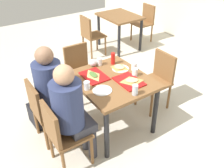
# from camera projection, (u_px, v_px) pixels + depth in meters

# --- Properties ---
(ground_plane) EXTENTS (10.00, 10.00, 0.02)m
(ground_plane) POSITION_uv_depth(u_px,v_px,m) (112.00, 125.00, 3.35)
(ground_plane) COLOR beige
(main_table) EXTENTS (0.97, 0.85, 0.74)m
(main_table) POSITION_uv_depth(u_px,v_px,m) (112.00, 86.00, 3.00)
(main_table) COLOR brown
(main_table) RESTS_ON ground_plane
(chair_near_left) EXTENTS (0.40, 0.40, 0.84)m
(chair_near_left) POSITION_uv_depth(u_px,v_px,m) (44.00, 108.00, 2.86)
(chair_near_left) COLOR brown
(chair_near_left) RESTS_ON ground_plane
(chair_near_right) EXTENTS (0.40, 0.40, 0.84)m
(chair_near_right) POSITION_uv_depth(u_px,v_px,m) (61.00, 132.00, 2.52)
(chair_near_right) COLOR brown
(chair_near_right) RESTS_ON ground_plane
(chair_far_side) EXTENTS (0.40, 0.40, 0.84)m
(chair_far_side) POSITION_uv_depth(u_px,v_px,m) (158.00, 77.00, 3.46)
(chair_far_side) COLOR brown
(chair_far_side) RESTS_ON ground_plane
(chair_left_end) EXTENTS (0.40, 0.40, 0.84)m
(chair_left_end) POSITION_uv_depth(u_px,v_px,m) (80.00, 68.00, 3.68)
(chair_left_end) COLOR brown
(chair_left_end) RESTS_ON ground_plane
(person_in_red) EXTENTS (0.32, 0.42, 1.25)m
(person_in_red) POSITION_uv_depth(u_px,v_px,m) (53.00, 87.00, 2.79)
(person_in_red) COLOR #383842
(person_in_red) RESTS_ON ground_plane
(person_in_brown_jacket) EXTENTS (0.32, 0.42, 1.25)m
(person_in_brown_jacket) POSITION_uv_depth(u_px,v_px,m) (71.00, 109.00, 2.46)
(person_in_brown_jacket) COLOR #383842
(person_in_brown_jacket) RESTS_ON ground_plane
(tray_red_near) EXTENTS (0.36, 0.26, 0.02)m
(tray_red_near) POSITION_uv_depth(u_px,v_px,m) (94.00, 76.00, 2.98)
(tray_red_near) COLOR #B21414
(tray_red_near) RESTS_ON main_table
(tray_red_far) EXTENTS (0.36, 0.26, 0.02)m
(tray_red_far) POSITION_uv_depth(u_px,v_px,m) (129.00, 81.00, 2.88)
(tray_red_far) COLOR #B21414
(tray_red_far) RESTS_ON main_table
(paper_plate_center) EXTENTS (0.22, 0.22, 0.01)m
(paper_plate_center) POSITION_uv_depth(u_px,v_px,m) (120.00, 69.00, 3.15)
(paper_plate_center) COLOR white
(paper_plate_center) RESTS_ON main_table
(paper_plate_near_edge) EXTENTS (0.22, 0.22, 0.01)m
(paper_plate_near_edge) POSITION_uv_depth(u_px,v_px,m) (102.00, 90.00, 2.73)
(paper_plate_near_edge) COLOR white
(paper_plate_near_edge) RESTS_ON main_table
(pizza_slice_a) EXTENTS (0.24, 0.15, 0.02)m
(pizza_slice_a) POSITION_uv_depth(u_px,v_px,m) (93.00, 75.00, 2.98)
(pizza_slice_a) COLOR #DBAD60
(pizza_slice_a) RESTS_ON tray_red_near
(pizza_slice_b) EXTENTS (0.23, 0.26, 0.02)m
(pizza_slice_b) POSITION_uv_depth(u_px,v_px,m) (132.00, 81.00, 2.86)
(pizza_slice_b) COLOR tan
(pizza_slice_b) RESTS_ON tray_red_far
(pizza_slice_c) EXTENTS (0.25, 0.24, 0.02)m
(pizza_slice_c) POSITION_uv_depth(u_px,v_px,m) (119.00, 67.00, 3.15)
(pizza_slice_c) COLOR #C68C47
(pizza_slice_c) RESTS_ON paper_plate_center
(plastic_cup_a) EXTENTS (0.07, 0.07, 0.10)m
(plastic_cup_a) POSITION_uv_depth(u_px,v_px,m) (134.00, 66.00, 3.10)
(plastic_cup_a) COLOR white
(plastic_cup_a) RESTS_ON main_table
(plastic_cup_b) EXTENTS (0.07, 0.07, 0.10)m
(plastic_cup_b) POSITION_uv_depth(u_px,v_px,m) (87.00, 86.00, 2.73)
(plastic_cup_b) COLOR white
(plastic_cup_b) RESTS_ON main_table
(plastic_cup_c) EXTENTS (0.07, 0.07, 0.10)m
(plastic_cup_c) POSITION_uv_depth(u_px,v_px,m) (99.00, 62.00, 3.22)
(plastic_cup_c) COLOR white
(plastic_cup_c) RESTS_ON main_table
(plastic_cup_d) EXTENTS (0.07, 0.07, 0.10)m
(plastic_cup_d) POSITION_uv_depth(u_px,v_px,m) (135.00, 72.00, 2.98)
(plastic_cup_d) COLOR white
(plastic_cup_d) RESTS_ON main_table
(soda_can) EXTENTS (0.07, 0.07, 0.12)m
(soda_can) POSITION_uv_depth(u_px,v_px,m) (135.00, 90.00, 2.63)
(soda_can) COLOR #B7BCC6
(soda_can) RESTS_ON main_table
(condiment_bottle) EXTENTS (0.06, 0.06, 0.16)m
(condiment_bottle) POSITION_uv_depth(u_px,v_px,m) (113.00, 58.00, 3.23)
(condiment_bottle) COLOR red
(condiment_bottle) RESTS_ON main_table
(foil_bundle) EXTENTS (0.10, 0.10, 0.10)m
(foil_bundle) POSITION_uv_depth(u_px,v_px,m) (93.00, 63.00, 3.19)
(foil_bundle) COLOR silver
(foil_bundle) RESTS_ON main_table
(handbag) EXTENTS (0.33, 0.18, 0.28)m
(handbag) POSITION_uv_depth(u_px,v_px,m) (37.00, 116.00, 3.28)
(handbag) COLOR black
(handbag) RESTS_ON ground_plane
(background_table) EXTENTS (0.90, 0.70, 0.74)m
(background_table) POSITION_uv_depth(u_px,v_px,m) (119.00, 21.00, 5.19)
(background_table) COLOR brown
(background_table) RESTS_ON ground_plane
(background_chair_near) EXTENTS (0.40, 0.40, 0.84)m
(background_chair_near) POSITION_uv_depth(u_px,v_px,m) (90.00, 33.00, 4.91)
(background_chair_near) COLOR brown
(background_chair_near) RESTS_ON ground_plane
(background_chair_far) EXTENTS (0.40, 0.40, 0.84)m
(background_chair_far) POSITION_uv_depth(u_px,v_px,m) (145.00, 20.00, 5.61)
(background_chair_far) COLOR brown
(background_chair_far) RESTS_ON ground_plane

